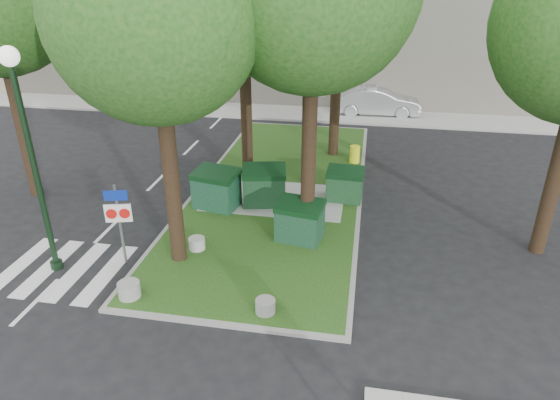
% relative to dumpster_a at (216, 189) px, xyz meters
% --- Properties ---
extents(ground, '(120.00, 120.00, 0.00)m').
position_rel_dumpster_a_xyz_m(ground, '(1.39, -5.96, -0.80)').
color(ground, black).
rests_on(ground, ground).
extents(median_island, '(6.00, 16.00, 0.12)m').
position_rel_dumpster_a_xyz_m(median_island, '(1.89, 2.04, -0.74)').
color(median_island, '#1E4112').
rests_on(median_island, ground).
extents(median_kerb, '(6.30, 16.30, 0.10)m').
position_rel_dumpster_a_xyz_m(median_kerb, '(1.89, 2.04, -0.75)').
color(median_kerb, gray).
rests_on(median_kerb, ground).
extents(building_sidewalk, '(42.00, 3.00, 0.12)m').
position_rel_dumpster_a_xyz_m(building_sidewalk, '(1.39, 12.54, -0.74)').
color(building_sidewalk, '#999993').
rests_on(building_sidewalk, ground).
extents(zebra_crossing, '(5.00, 3.00, 0.01)m').
position_rel_dumpster_a_xyz_m(zebra_crossing, '(-2.36, -4.46, -0.79)').
color(zebra_crossing, silver).
rests_on(zebra_crossing, ground).
extents(dumpster_a, '(1.71, 1.36, 1.42)m').
position_rel_dumpster_a_xyz_m(dumpster_a, '(0.00, 0.00, 0.00)').
color(dumpster_a, '#103B24').
rests_on(dumpster_a, median_island).
extents(dumpster_b, '(1.69, 1.33, 1.41)m').
position_rel_dumpster_a_xyz_m(dumpster_b, '(1.60, 0.56, -0.00)').
color(dumpster_b, '#0F361A').
rests_on(dumpster_b, median_island).
extents(dumpster_c, '(1.56, 1.21, 1.31)m').
position_rel_dumpster_a_xyz_m(dumpster_c, '(3.20, -1.74, -0.05)').
color(dumpster_c, '#0F351F').
rests_on(dumpster_c, median_island).
extents(dumpster_d, '(1.34, 0.97, 1.21)m').
position_rel_dumpster_a_xyz_m(dumpster_d, '(4.39, 1.39, -0.10)').
color(dumpster_d, '#123A1B').
rests_on(dumpster_d, median_island).
extents(bollard_left, '(0.57, 0.57, 0.41)m').
position_rel_dumpster_a_xyz_m(bollard_left, '(-0.71, -5.46, -0.48)').
color(bollard_left, gray).
rests_on(bollard_left, median_island).
extents(bollard_right, '(0.50, 0.50, 0.36)m').
position_rel_dumpster_a_xyz_m(bollard_right, '(2.89, -5.46, -0.50)').
color(bollard_right, gray).
rests_on(bollard_right, median_island).
extents(bollard_mid, '(0.50, 0.50, 0.36)m').
position_rel_dumpster_a_xyz_m(bollard_mid, '(0.23, -2.87, -0.50)').
color(bollard_mid, '#ACADA7').
rests_on(bollard_mid, median_island).
extents(litter_bin, '(0.42, 0.42, 0.74)m').
position_rel_dumpster_a_xyz_m(litter_bin, '(4.59, 5.18, -0.31)').
color(litter_bin, yellow).
rests_on(litter_bin, median_island).
extents(street_lamp, '(0.49, 0.49, 6.20)m').
position_rel_dumpster_a_xyz_m(street_lamp, '(-3.46, -4.43, 3.10)').
color(street_lamp, black).
rests_on(street_lamp, ground).
extents(traffic_sign_pole, '(0.73, 0.23, 2.49)m').
position_rel_dumpster_a_xyz_m(traffic_sign_pole, '(-1.63, -3.81, 0.80)').
color(traffic_sign_pole, slate).
rests_on(traffic_sign_pole, ground).
extents(car_white, '(4.10, 1.80, 1.37)m').
position_rel_dumpster_a_xyz_m(car_white, '(-5.71, 13.54, -0.11)').
color(car_white, white).
rests_on(car_white, ground).
extents(car_silver, '(4.84, 1.86, 1.57)m').
position_rel_dumpster_a_xyz_m(car_silver, '(5.47, 13.17, -0.01)').
color(car_silver, '#A4A7AC').
rests_on(car_silver, ground).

